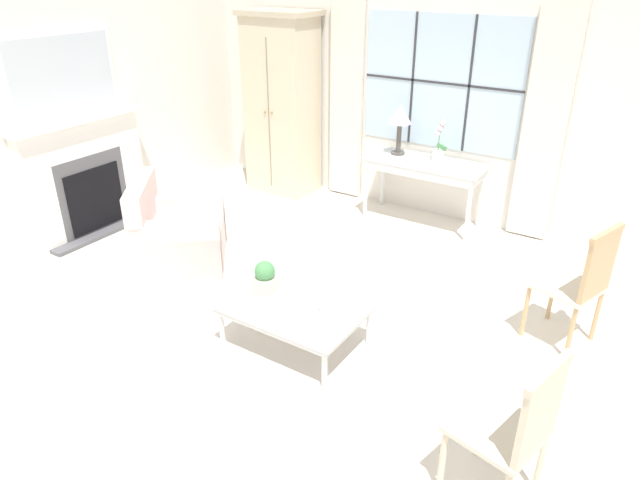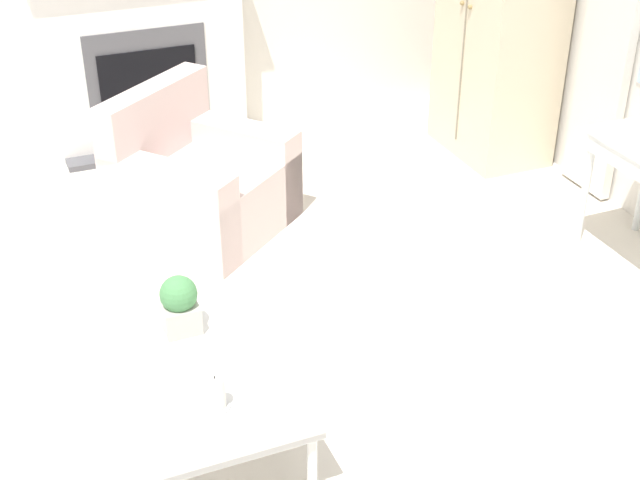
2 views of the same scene
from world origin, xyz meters
name	(u,v)px [view 1 (image 1 of 2)]	position (x,y,z in m)	size (l,w,h in m)	color
ground_plane	(279,336)	(0.00, 0.00, 0.00)	(14.00, 14.00, 0.00)	silver
wall_back_windowed	(440,94)	(0.00, 3.02, 1.39)	(7.20, 0.14, 2.80)	silver
wall_left	(73,101)	(-3.03, 0.60, 1.40)	(0.06, 7.20, 2.80)	silver
fireplace	(84,169)	(-2.91, 0.50, 0.72)	(0.34, 1.47, 2.09)	#515156
armoire	(282,105)	(-1.91, 2.68, 1.10)	(0.89, 0.59, 2.19)	beige
console_table	(425,168)	(0.03, 2.69, 0.64)	(1.30, 0.51, 0.73)	silver
table_lamp	(400,117)	(-0.33, 2.74, 1.15)	(0.25, 0.25, 0.56)	#4C4742
potted_orchid	(439,146)	(0.14, 2.75, 0.89)	(0.16, 0.13, 0.46)	white
armchair_upholstered	(177,235)	(-1.61, 0.50, 0.28)	(1.19, 1.20, 0.84)	beige
side_chair_wooden	(582,279)	(1.95, 1.16, 0.57)	(0.55, 0.55, 1.01)	beige
accent_chair_wooden	(517,425)	(1.96, -0.57, 0.56)	(0.53, 0.53, 0.98)	beige
coffee_table	(295,308)	(0.17, -0.01, 0.33)	(1.04, 0.74, 0.37)	silver
potted_plant_small	(265,277)	(-0.12, 0.01, 0.51)	(0.16, 0.16, 0.26)	#BCB7AD
pillar_candle	(325,305)	(0.43, 0.00, 0.44)	(0.10, 0.10, 0.16)	silver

